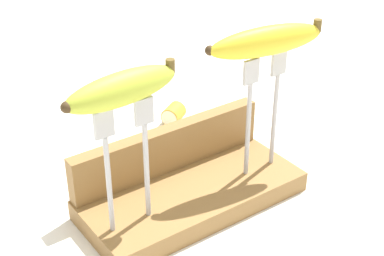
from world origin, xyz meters
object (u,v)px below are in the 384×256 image
Objects in this scene: banana_raised_right at (267,41)px; banana_chunk_far at (173,114)px; fork_stand_right at (263,103)px; fork_stand_left at (127,155)px; banana_raised_left at (122,89)px.

banana_raised_right is 3.52× the size of banana_chunk_far.
fork_stand_right is at bearing -91.00° from banana_chunk_far.
banana_raised_right is at bearing 0.00° from fork_stand_left.
banana_chunk_far is at bearing 46.38° from banana_raised_left.
banana_raised_left reaches higher than banana_chunk_far.
banana_chunk_far is at bearing 46.38° from fork_stand_left.
banana_raised_left is at bearing -175.54° from fork_stand_left.
fork_stand_right is (0.23, 0.00, 0.00)m from fork_stand_left.
fork_stand_right is at bearing 0.00° from banana_raised_left.
fork_stand_right is 1.02× the size of banana_raised_right.
fork_stand_right reaches higher than banana_chunk_far.
fork_stand_right is 0.10m from banana_raised_right.
banana_raised_right is 0.33m from banana_chunk_far.
fork_stand_right is 1.16× the size of banana_raised_left.
fork_stand_left is at bearing -180.00° from banana_raised_right.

